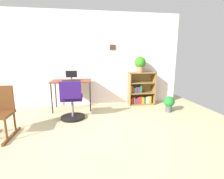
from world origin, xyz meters
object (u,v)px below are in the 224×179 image
(desk, at_px, (72,83))
(office_chair, at_px, (72,103))
(potted_plant_floor, at_px, (169,103))
(bookshelf_low, at_px, (141,90))
(potted_plant_on_shelf, at_px, (140,63))
(monitor, at_px, (71,75))
(keyboard, at_px, (71,81))

(desk, xyz_separation_m, office_chair, (0.06, -0.73, -0.32))
(potted_plant_floor, bearing_deg, bookshelf_low, 121.00)
(potted_plant_on_shelf, height_order, potted_plant_floor, potted_plant_on_shelf)
(desk, distance_m, monitor, 0.19)
(desk, xyz_separation_m, potted_plant_floor, (2.36, -0.57, -0.46))
(office_chair, relative_size, bookshelf_low, 0.94)
(keyboard, bearing_deg, bookshelf_low, 9.25)
(monitor, relative_size, office_chair, 0.33)
(potted_plant_on_shelf, bearing_deg, monitor, -176.29)
(monitor, relative_size, bookshelf_low, 0.31)
(monitor, bearing_deg, potted_plant_floor, -14.63)
(keyboard, height_order, bookshelf_low, bookshelf_low)
(bookshelf_low, distance_m, potted_plant_floor, 0.93)
(desk, bearing_deg, keyboard, -89.11)
(monitor, xyz_separation_m, bookshelf_low, (1.89, 0.17, -0.47))
(keyboard, distance_m, office_chair, 0.76)
(keyboard, bearing_deg, potted_plant_on_shelf, 7.94)
(monitor, xyz_separation_m, potted_plant_on_shelf, (1.83, 0.12, 0.28))
(keyboard, xyz_separation_m, potted_plant_on_shelf, (1.83, 0.26, 0.40))
(monitor, height_order, potted_plant_floor, monitor)
(keyboard, distance_m, potted_plant_on_shelf, 1.89)
(desk, xyz_separation_m, keyboard, (0.00, -0.09, 0.07))
(desk, bearing_deg, monitor, 89.38)
(keyboard, relative_size, office_chair, 0.50)
(desk, relative_size, keyboard, 2.32)
(office_chair, height_order, potted_plant_on_shelf, potted_plant_on_shelf)
(office_chair, bearing_deg, potted_plant_on_shelf, 26.99)
(desk, relative_size, potted_plant_floor, 2.52)
(potted_plant_on_shelf, bearing_deg, keyboard, -172.06)
(office_chair, xyz_separation_m, bookshelf_low, (1.83, 0.95, 0.03))
(potted_plant_on_shelf, bearing_deg, bookshelf_low, 43.48)
(desk, bearing_deg, bookshelf_low, 6.66)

